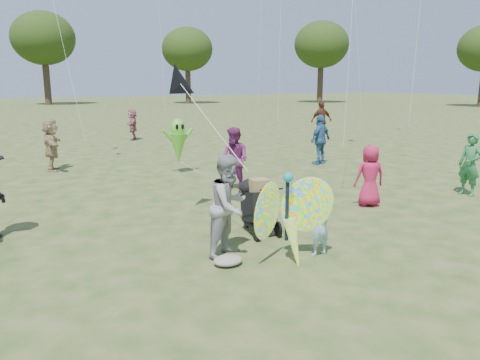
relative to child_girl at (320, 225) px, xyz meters
name	(u,v)px	position (x,y,z in m)	size (l,w,h in m)	color
ground	(293,261)	(-0.54, -0.03, -0.53)	(160.00, 160.00, 0.00)	#51592B
child_girl	(320,225)	(0.00, 0.00, 0.00)	(0.39, 0.25, 1.06)	#9BC6DC
adult_man	(230,206)	(-1.34, 0.70, 0.33)	(0.84, 0.66, 1.73)	#96949A
grey_bag	(228,260)	(-1.56, 0.32, -0.46)	(0.48, 0.40, 0.15)	gray
crowd_a	(370,176)	(3.00, 2.04, 0.19)	(0.70, 0.46, 1.44)	#B41C45
crowd_c	(320,140)	(5.40, 7.07, 0.34)	(1.02, 0.42, 1.74)	#356592
crowd_d	(51,145)	(-3.08, 10.16, 0.32)	(1.58, 0.50, 1.71)	tan
crowd_e	(235,160)	(0.87, 4.83, 0.32)	(0.83, 0.65, 1.71)	#742663
crowd_f	(470,165)	(5.99, 1.62, 0.27)	(0.58, 0.38, 1.60)	#296F3F
crowd_h	(321,121)	(9.53, 12.41, 0.43)	(1.13, 0.47, 1.92)	#54291C
crowd_j	(133,125)	(1.41, 16.91, 0.23)	(1.41, 0.45, 1.53)	#A35D6D
jogging_stroller	(257,202)	(-0.35, 1.51, 0.08)	(0.60, 1.09, 1.09)	black
butterfly_kite	(290,219)	(-0.62, -0.02, 0.20)	(1.74, 0.75, 1.69)	orange
delta_kite_rig	(181,84)	(-1.24, 3.11, 2.31)	(0.89, 2.65, 1.87)	black
alien_kite	(178,143)	(0.41, 7.83, 0.44)	(1.12, 0.69, 1.74)	#5ECA2F
tree_line	(72,40)	(3.13, 44.96, 6.33)	(91.78, 33.60, 10.79)	#3A2D21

